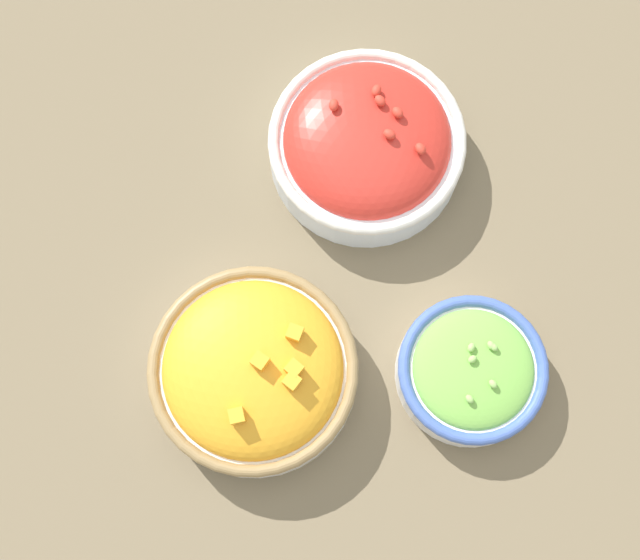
{
  "coord_description": "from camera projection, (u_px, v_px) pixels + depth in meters",
  "views": [
    {
      "loc": [
        -0.21,
        0.01,
        0.92
      ],
      "look_at": [
        0.0,
        0.0,
        0.03
      ],
      "focal_mm": 50.0,
      "sensor_mm": 36.0,
      "label": 1
    }
  ],
  "objects": [
    {
      "name": "bowl_lettuce",
      "position": [
        472.0,
        370.0,
        0.89
      ],
      "size": [
        0.15,
        0.15,
        0.06
      ],
      "color": "white",
      "rests_on": "ground_plane"
    },
    {
      "name": "bowl_cherry_tomatoes",
      "position": [
        367.0,
        144.0,
        0.94
      ],
      "size": [
        0.21,
        0.21,
        0.08
      ],
      "color": "silver",
      "rests_on": "ground_plane"
    },
    {
      "name": "bowl_squash",
      "position": [
        254.0,
        371.0,
        0.88
      ],
      "size": [
        0.21,
        0.21,
        0.09
      ],
      "color": "silver",
      "rests_on": "ground_plane"
    },
    {
      "name": "ground_plane",
      "position": [
        320.0,
        287.0,
        0.94
      ],
      "size": [
        3.0,
        3.0,
        0.0
      ],
      "primitive_type": "plane",
      "color": "#75664C"
    }
  ]
}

